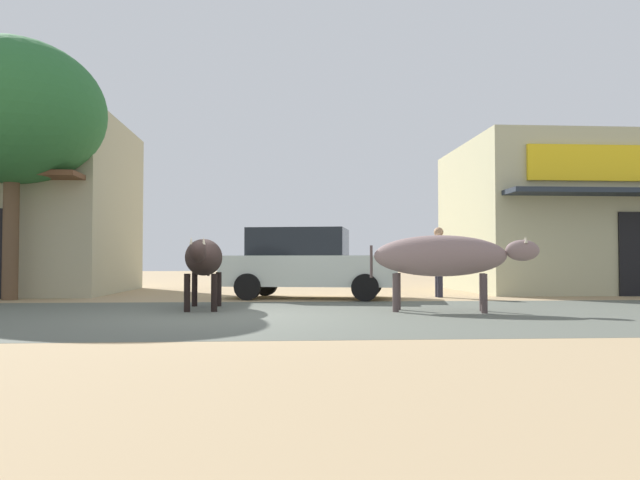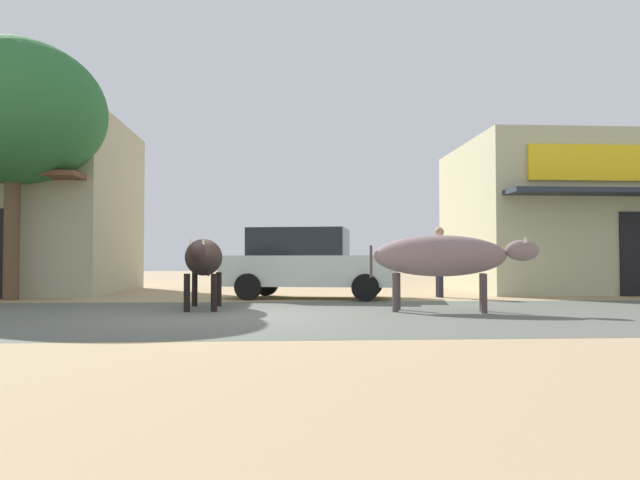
{
  "view_description": "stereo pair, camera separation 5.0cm",
  "coord_description": "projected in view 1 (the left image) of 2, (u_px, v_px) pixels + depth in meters",
  "views": [
    {
      "loc": [
        0.81,
        -9.96,
        0.9
      ],
      "look_at": [
        1.63,
        1.98,
        1.29
      ],
      "focal_mm": 34.16,
      "sensor_mm": 36.0,
      "label": 1
    },
    {
      "loc": [
        0.86,
        -9.96,
        0.9
      ],
      "look_at": [
        1.63,
        1.98,
        1.29
      ],
      "focal_mm": 34.16,
      "sensor_mm": 36.0,
      "label": 2
    }
  ],
  "objects": [
    {
      "name": "storefront_right_club",
      "position": [
        595.0,
        218.0,
        17.89
      ],
      "size": [
        7.94,
        6.26,
        4.26
      ],
      "color": "#B6B38C",
      "rests_on": "ground"
    },
    {
      "name": "parked_hatchback_car",
      "position": [
        308.0,
        262.0,
        14.31
      ],
      "size": [
        4.32,
        2.57,
        1.64
      ],
      "color": "silver",
      "rests_on": "ground"
    },
    {
      "name": "cow_far_dark",
      "position": [
        443.0,
        257.0,
        10.62
      ],
      "size": [
        2.84,
        1.25,
        1.33
      ],
      "color": "slate",
      "rests_on": "ground"
    },
    {
      "name": "ground",
      "position": [
        228.0,
        316.0,
        9.85
      ],
      "size": [
        80.0,
        80.0,
        0.0
      ],
      "primitive_type": "plane",
      "color": "tan"
    },
    {
      "name": "asphalt_road",
      "position": [
        228.0,
        315.0,
        9.85
      ],
      "size": [
        72.0,
        6.32,
        0.0
      ],
      "primitive_type": "cube",
      "color": "#55594F",
      "rests_on": "ground"
    },
    {
      "name": "roadside_tree",
      "position": [
        13.0,
        112.0,
        13.8
      ],
      "size": [
        4.09,
        4.09,
        5.91
      ],
      "color": "brown",
      "rests_on": "ground"
    },
    {
      "name": "pedestrian_by_shop",
      "position": [
        439.0,
        256.0,
        14.72
      ],
      "size": [
        0.47,
        0.61,
        1.69
      ],
      "color": "#262633",
      "rests_on": "ground"
    },
    {
      "name": "cow_near_brown",
      "position": [
        204.0,
        258.0,
        11.11
      ],
      "size": [
        0.73,
        2.59,
        1.29
      ],
      "color": "#302320",
      "rests_on": "ground"
    }
  ]
}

